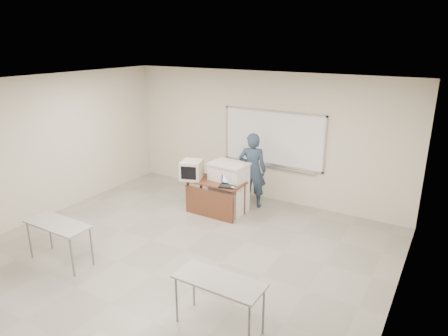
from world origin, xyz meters
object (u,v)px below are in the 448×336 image
Objects in this scene: whiteboard at (273,139)px; keyboard at (237,163)px; presenter at (252,170)px; laptop at (229,183)px; crt_monitor at (191,170)px; mouse at (233,187)px; instructor_desk at (213,193)px; podium at (229,187)px.

keyboard is at bearing -108.06° from whiteboard.
whiteboard is 1.44× the size of presenter.
crt_monitor is at bearing 166.59° from laptop.
whiteboard reaches higher than presenter.
mouse is 0.96m from presenter.
presenter reaches higher than crt_monitor.
crt_monitor reaches higher than mouse.
presenter is (-0.20, -0.61, -0.62)m from whiteboard.
presenter is at bearing 70.47° from mouse.
instructor_desk is 0.73× the size of presenter.
keyboard is at bearing 6.75° from crt_monitor.
podium is at bearing 107.52° from mouse.
whiteboard reaches higher than laptop.
crt_monitor is at bearing -129.94° from whiteboard.
presenter is at bearing 74.08° from keyboard.
laptop is (0.20, -0.34, 0.24)m from podium.
presenter is at bearing 70.17° from laptop.
presenter is (0.10, 0.88, 0.05)m from laptop.
whiteboard is at bearing 65.06° from instructor_desk.
podium is (0.20, 0.32, 0.05)m from instructor_desk.
whiteboard is at bearing 73.80° from keyboard.
keyboard is at bearing 32.04° from podium.
whiteboard reaches higher than podium.
laptop is at bearing 65.38° from presenter.
crt_monitor is 1.37m from presenter.
mouse is (0.55, -0.09, 0.26)m from instructor_desk.
instructor_desk is 0.70m from crt_monitor.
laptop is at bearing -1.74° from instructor_desk.
laptop is 0.89m from presenter.
instructor_desk is (-0.70, -1.48, -0.97)m from whiteboard.
whiteboard is 5.07× the size of crt_monitor.
mouse is at bearing 74.85° from presenter.
instructor_desk is 1.11× the size of podium.
crt_monitor reaches higher than laptop.
instructor_desk is at bearing -16.53° from crt_monitor.
keyboard is (-0.35, -1.07, -0.34)m from whiteboard.
crt_monitor is at bearing -177.88° from instructor_desk.
mouse reaches higher than instructor_desk.
crt_monitor is 0.96m from laptop.
presenter reaches higher than podium.
laptop is at bearing 130.35° from mouse.
laptop is 0.54m from keyboard.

